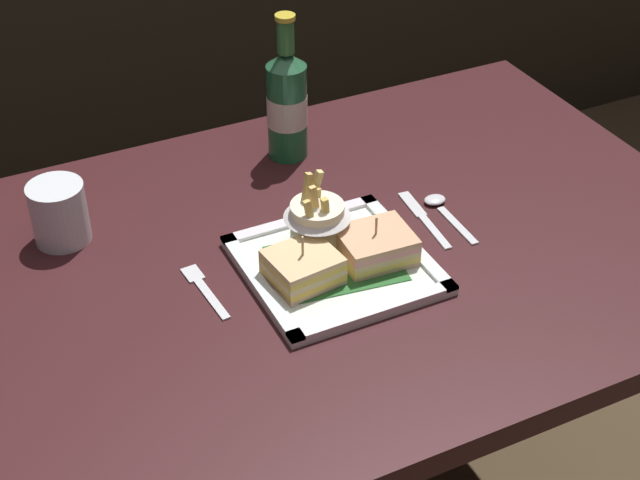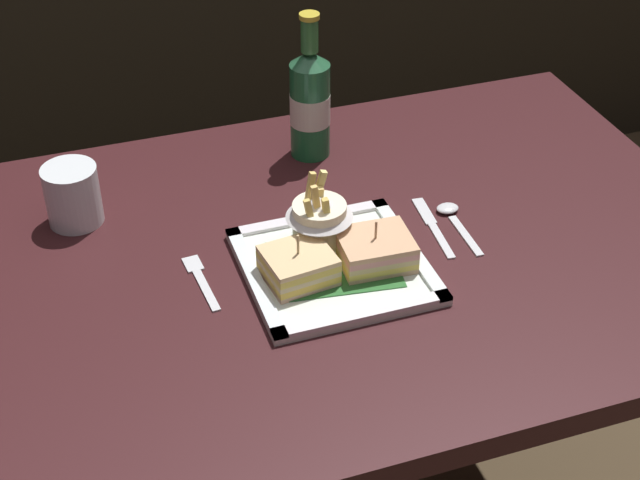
% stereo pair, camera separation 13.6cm
% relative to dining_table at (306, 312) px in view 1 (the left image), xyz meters
% --- Properties ---
extents(dining_table, '(1.27, 0.81, 0.75)m').
position_rel_dining_table_xyz_m(dining_table, '(0.00, 0.00, 0.00)').
color(dining_table, '#361618').
rests_on(dining_table, ground_plane).
extents(square_plate, '(0.25, 0.25, 0.02)m').
position_rel_dining_table_xyz_m(square_plate, '(0.03, -0.05, 0.12)').
color(square_plate, white).
rests_on(square_plate, dining_table).
extents(sandwich_half_left, '(0.10, 0.10, 0.07)m').
position_rel_dining_table_xyz_m(sandwich_half_left, '(-0.03, -0.06, 0.14)').
color(sandwich_half_left, '#E3B18D').
rests_on(sandwich_half_left, square_plate).
extents(sandwich_half_right, '(0.11, 0.09, 0.07)m').
position_rel_dining_table_xyz_m(sandwich_half_right, '(0.08, -0.06, 0.14)').
color(sandwich_half_right, tan).
rests_on(sandwich_half_right, square_plate).
extents(fries_cup, '(0.10, 0.10, 0.12)m').
position_rel_dining_table_xyz_m(fries_cup, '(0.02, -0.00, 0.17)').
color(fries_cup, '#ECE5C7').
rests_on(fries_cup, square_plate).
extents(beer_bottle, '(0.07, 0.07, 0.25)m').
position_rel_dining_table_xyz_m(beer_bottle, '(0.10, 0.27, 0.21)').
color(beer_bottle, '#1B5C33').
rests_on(beer_bottle, dining_table).
extents(water_glass, '(0.08, 0.08, 0.09)m').
position_rel_dining_table_xyz_m(water_glass, '(-0.31, 0.20, 0.15)').
color(water_glass, silver).
rests_on(water_glass, dining_table).
extents(fork, '(0.03, 0.13, 0.00)m').
position_rel_dining_table_xyz_m(fork, '(-0.16, -0.01, 0.11)').
color(fork, silver).
rests_on(fork, dining_table).
extents(knife, '(0.03, 0.16, 0.00)m').
position_rel_dining_table_xyz_m(knife, '(0.20, 0.01, 0.11)').
color(knife, silver).
rests_on(knife, dining_table).
extents(spoon, '(0.04, 0.14, 0.01)m').
position_rel_dining_table_xyz_m(spoon, '(0.24, 0.01, 0.11)').
color(spoon, silver).
rests_on(spoon, dining_table).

